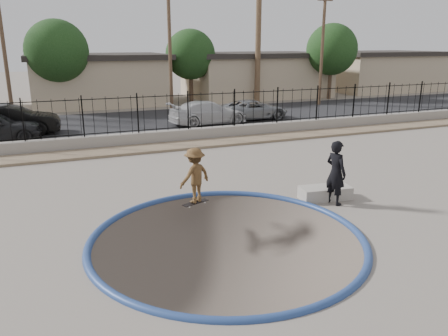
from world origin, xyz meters
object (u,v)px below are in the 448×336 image
videographer (336,173)px  car_d (254,109)px  skateboard (195,203)px  car_c (208,113)px  car_b (12,120)px  skater (195,178)px  concrete_ledge (325,193)px

videographer → car_d: videographer is taller
skateboard → car_c: size_ratio=0.19×
car_b → car_d: size_ratio=1.07×
car_b → car_c: (10.73, -0.83, -0.09)m
skater → car_c: bearing=-134.6°
car_b → car_c: bearing=-91.0°
concrete_ledge → car_c: bearing=86.0°
concrete_ledge → car_b: (-9.78, 14.42, 0.62)m
skateboard → concrete_ledge: 4.13m
car_d → skateboard: bearing=145.9°
videographer → car_b: (-9.78, 14.89, -0.17)m
skater → concrete_ledge: bearing=142.6°
videographer → car_b: videographer is taller
videographer → concrete_ledge: size_ratio=1.24×
videographer → car_d: bearing=-28.5°
videographer → concrete_ledge: videographer is taller
skater → car_c: skater is taller
car_c → car_b: bearing=80.6°
skateboard → videographer: (4.00, -1.49, 0.93)m
car_c → skater: bearing=153.5°
car_d → videographer: bearing=161.8°
skater → car_d: skater is taller
skater → skateboard: 0.78m
videographer → car_c: (0.95, 14.06, -0.26)m
car_b → car_d: bearing=-87.6°
skater → skateboard: skater is taller
car_b → car_d: (14.02, -0.25, -0.17)m
videographer → concrete_ledge: (0.00, 0.47, -0.79)m
videographer → car_c: 14.09m
videographer → car_d: 15.24m
skateboard → car_b: bearing=93.3°
skateboard → car_d: car_d is taller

